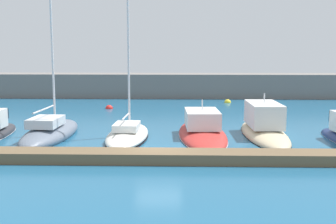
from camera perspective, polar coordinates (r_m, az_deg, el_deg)
name	(u,v)px	position (r m, az deg, el deg)	size (l,w,h in m)	color
ground_plane	(158,155)	(23.25, -1.29, -5.73)	(120.00, 120.00, 0.00)	#1E567A
dock_pier	(157,156)	(21.74, -1.49, -5.98)	(28.53, 1.63, 0.56)	brown
breakwater_seawall	(171,85)	(50.84, 0.34, 3.59)	(108.00, 3.99, 2.80)	slate
sailboat_slate_second	(50,132)	(28.56, -15.49, -2.60)	(2.91, 8.56, 14.02)	slate
sailboat_ivory_third	(128,134)	(27.31, -5.45, -2.94)	(2.74, 7.70, 13.45)	silver
motorboat_red_fourth	(202,131)	(28.21, 4.61, -2.57)	(3.52, 10.16, 2.78)	#B72D28
motorboat_sand_fifth	(264,128)	(28.92, 12.74, -2.07)	(2.78, 9.42, 3.22)	beige
mooring_buoy_yellow	(228,103)	(46.08, 8.00, 1.25)	(0.74, 0.74, 0.74)	yellow
mooring_buoy_red	(109,109)	(41.39, -7.90, 0.45)	(0.72, 0.72, 0.72)	red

